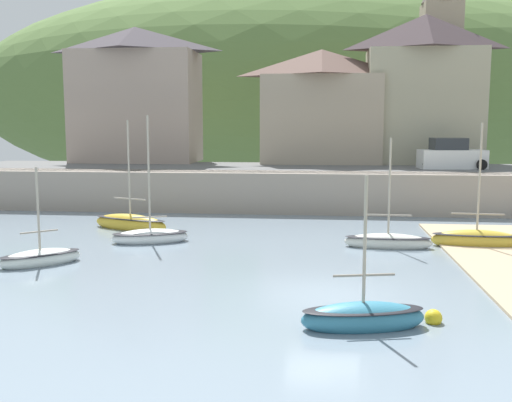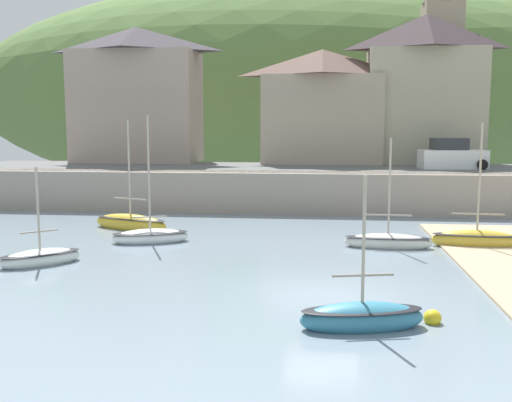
{
  "view_description": "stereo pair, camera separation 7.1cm",
  "coord_description": "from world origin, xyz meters",
  "views": [
    {
      "loc": [
        -0.37,
        -18.1,
        5.38
      ],
      "look_at": [
        -2.98,
        7.48,
        1.92
      ],
      "focal_mm": 41.55,
      "sensor_mm": 36.0,
      "label": 1
    },
    {
      "loc": [
        -0.3,
        -18.09,
        5.38
      ],
      "look_at": [
        -2.98,
        7.48,
        1.92
      ],
      "focal_mm": 41.55,
      "sensor_mm": 36.0,
      "label": 2
    }
  ],
  "objects": [
    {
      "name": "church_with_spire",
      "position": [
        8.88,
        29.2,
        10.57
      ],
      "size": [
        3.0,
        3.0,
        15.92
      ],
      "color": "gray",
      "rests_on": "ground"
    },
    {
      "name": "parked_car_near_slipway",
      "position": [
        8.18,
        20.7,
        3.2
      ],
      "size": [
        4.26,
        2.13,
        1.95
      ],
      "rotation": [
        0.0,
        0.0,
        0.11
      ],
      "color": "white",
      "rests_on": "ground"
    },
    {
      "name": "waterfront_building_right",
      "position": [
        7.1,
        25.2,
        7.69
      ],
      "size": [
        8.16,
        4.33,
        10.37
      ],
      "color": "#A39E84",
      "rests_on": "ground"
    },
    {
      "name": "sailboat_blue_trim",
      "position": [
        6.57,
        7.85,
        0.32
      ],
      "size": [
        3.88,
        1.21,
        5.55
      ],
      "rotation": [
        0.0,
        0.0,
        -0.07
      ],
      "color": "gold",
      "rests_on": "ground"
    },
    {
      "name": "hillside_backdrop",
      "position": [
        -3.27,
        55.2,
        8.83
      ],
      "size": [
        80.0,
        44.0,
        25.23
      ],
      "color": "#5B7A3E",
      "rests_on": "ground"
    },
    {
      "name": "quay_seawall",
      "position": [
        0.0,
        17.5,
        1.36
      ],
      "size": [
        48.0,
        9.4,
        2.4
      ],
      "color": "gray",
      "rests_on": "ground"
    },
    {
      "name": "dinghy_open_wooden",
      "position": [
        -9.63,
        10.42,
        0.33
      ],
      "size": [
        4.38,
        2.47,
        5.67
      ],
      "rotation": [
        0.0,
        0.0,
        -0.37
      ],
      "color": "gold",
      "rests_on": "ground"
    },
    {
      "name": "sailboat_white_hull",
      "position": [
        2.74,
        7.32,
        0.27
      ],
      "size": [
        3.76,
        1.1,
        4.88
      ],
      "rotation": [
        0.0,
        0.0,
        -0.04
      ],
      "color": "silver",
      "rests_on": "ground"
    },
    {
      "name": "mooring_buoy",
      "position": [
        2.82,
        -2.35,
        0.14
      ],
      "size": [
        0.47,
        0.47,
        0.47
      ],
      "color": "yellow",
      "rests_on": "ground"
    },
    {
      "name": "fishing_boat_green",
      "position": [
        -10.72,
        2.86,
        0.26
      ],
      "size": [
        3.0,
        2.8,
        3.88
      ],
      "rotation": [
        0.0,
        0.0,
        0.71
      ],
      "color": "white",
      "rests_on": "ground"
    },
    {
      "name": "waterfront_building_centre",
      "position": [
        -0.08,
        25.2,
        6.5
      ],
      "size": [
        8.71,
        5.03,
        8.06
      ],
      "color": "tan",
      "rests_on": "ground"
    },
    {
      "name": "waterfront_building_left",
      "position": [
        -13.69,
        25.2,
        7.38
      ],
      "size": [
        9.22,
        5.46,
        9.83
      ],
      "color": "tan",
      "rests_on": "ground"
    },
    {
      "name": "motorboat_with_cabin",
      "position": [
        0.91,
        -2.92,
        0.29
      ],
      "size": [
        3.47,
        1.76,
        4.23
      ],
      "rotation": [
        0.0,
        0.0,
        0.21
      ],
      "color": "teal",
      "rests_on": "ground"
    },
    {
      "name": "rowboat_small_beached",
      "position": [
        -7.75,
        7.39,
        0.27
      ],
      "size": [
        3.64,
        2.31,
        5.83
      ],
      "rotation": [
        0.0,
        0.0,
        0.33
      ],
      "color": "white",
      "rests_on": "ground"
    }
  ]
}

